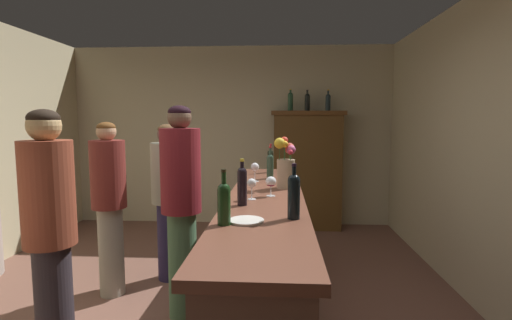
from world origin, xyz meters
TOP-DOWN VIEW (x-y plane):
  - wall_back at (0.00, 3.11)m, footprint 4.93×0.12m
  - bar_counter at (0.64, 0.02)m, footprint 0.55×3.00m
  - display_cabinet at (1.15, 2.82)m, footprint 1.05×0.39m
  - wine_bottle_chardonnay at (0.65, 0.83)m, footprint 0.06×0.06m
  - wine_bottle_syrah at (0.45, -0.77)m, footprint 0.07×0.07m
  - wine_bottle_rose at (0.65, 1.25)m, footprint 0.06×0.06m
  - wine_bottle_malbec at (0.82, -0.62)m, footprint 0.07×0.07m
  - wine_bottle_merlot at (0.50, -0.31)m, footprint 0.06×0.06m
  - wine_glass_front at (0.52, 0.65)m, footprint 0.07×0.07m
  - wine_glass_mid at (0.68, -0.00)m, footprint 0.08×0.08m
  - wine_glass_rear at (0.55, -0.13)m, footprint 0.06×0.06m
  - flower_arrangement at (0.79, 0.35)m, footprint 0.17×0.17m
  - cheese_plate at (0.56, -0.70)m, footprint 0.19×0.19m
  - display_bottle_left at (0.89, 2.82)m, footprint 0.07×0.07m
  - display_bottle_midleft at (1.14, 2.82)m, footprint 0.08×0.08m
  - display_bottle_center at (1.43, 2.82)m, footprint 0.07×0.07m
  - patron_redhead at (-0.65, -0.55)m, footprint 0.31×0.31m
  - patron_in_navy at (-0.79, 0.55)m, footprint 0.31×0.31m
  - patron_tall at (-0.36, 0.93)m, footprint 0.33×0.33m
  - patron_near_entrance at (-0.04, 0.21)m, footprint 0.32×0.32m

SIDE VIEW (x-z plane):
  - bar_counter at x=0.64m, z-range 0.00..1.05m
  - patron_tall at x=-0.36m, z-range 0.08..1.64m
  - patron_in_navy at x=-0.79m, z-range 0.08..1.67m
  - display_cabinet at x=1.15m, z-range 0.04..1.76m
  - patron_redhead at x=-0.65m, z-range 0.10..1.77m
  - patron_near_entrance at x=-0.04m, z-range 0.09..1.81m
  - cheese_plate at x=0.56m, z-range 1.05..1.06m
  - wine_glass_mid at x=0.68m, z-range 1.08..1.22m
  - wine_glass_rear at x=0.55m, z-range 1.08..1.23m
  - wine_glass_front at x=0.52m, z-range 1.09..1.26m
  - wine_bottle_syrah at x=0.45m, z-range 1.03..1.32m
  - wine_bottle_chardonnay at x=0.65m, z-range 1.02..1.33m
  - wine_bottle_rose at x=0.65m, z-range 1.03..1.33m
  - wine_bottle_merlot at x=0.50m, z-range 1.04..1.34m
  - wine_bottle_malbec at x=0.82m, z-range 1.03..1.35m
  - flower_arrangement at x=0.79m, z-range 1.03..1.45m
  - wall_back at x=0.00m, z-range 0.00..2.70m
  - display_bottle_center at x=1.43m, z-range 1.71..2.02m
  - display_bottle_midleft at x=1.14m, z-range 1.72..2.01m
  - display_bottle_left at x=0.89m, z-range 1.72..2.03m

